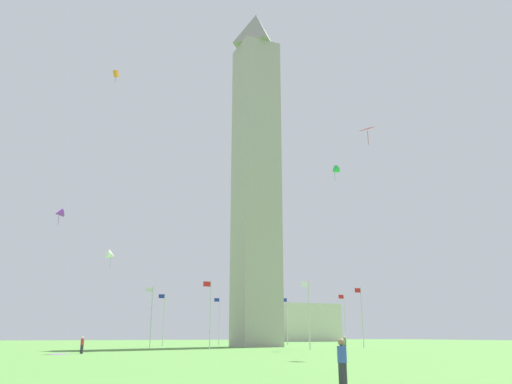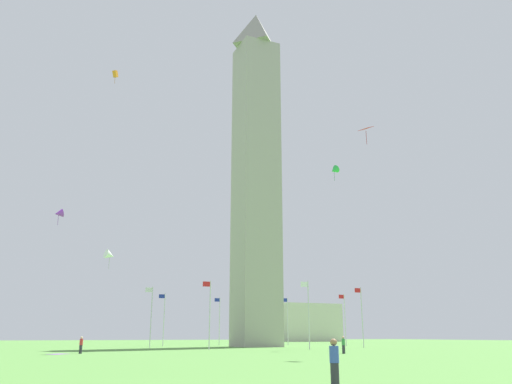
% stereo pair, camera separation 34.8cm
% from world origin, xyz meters
% --- Properties ---
extents(ground_plane, '(260.00, 260.00, 0.00)m').
position_xyz_m(ground_plane, '(0.00, 0.00, 0.00)').
color(ground_plane, '#548C3D').
extents(obelisk_monument, '(6.50, 6.50, 59.10)m').
position_xyz_m(obelisk_monument, '(0.00, 0.00, 29.55)').
color(obelisk_monument, '#A8A399').
rests_on(obelisk_monument, ground).
extents(flagpole_n, '(1.12, 0.14, 8.54)m').
position_xyz_m(flagpole_n, '(16.60, 0.00, 4.66)').
color(flagpole_n, silver).
rests_on(flagpole_n, ground).
extents(flagpole_ne, '(1.12, 0.14, 8.54)m').
position_xyz_m(flagpole_ne, '(11.75, 11.70, 4.66)').
color(flagpole_ne, silver).
rests_on(flagpole_ne, ground).
extents(flagpole_e, '(1.12, 0.14, 8.54)m').
position_xyz_m(flagpole_e, '(0.06, 16.54, 4.66)').
color(flagpole_e, silver).
rests_on(flagpole_e, ground).
extents(flagpole_se, '(1.12, 0.14, 8.54)m').
position_xyz_m(flagpole_se, '(-11.64, 11.70, 4.66)').
color(flagpole_se, silver).
rests_on(flagpole_se, ground).
extents(flagpole_s, '(1.12, 0.14, 8.54)m').
position_xyz_m(flagpole_s, '(-16.49, 0.00, 4.66)').
color(flagpole_s, silver).
rests_on(flagpole_s, ground).
extents(flagpole_sw, '(1.12, 0.14, 8.54)m').
position_xyz_m(flagpole_sw, '(-11.64, -11.70, 4.66)').
color(flagpole_sw, silver).
rests_on(flagpole_sw, ground).
extents(flagpole_w, '(1.12, 0.14, 8.54)m').
position_xyz_m(flagpole_w, '(0.06, -16.54, 4.66)').
color(flagpole_w, silver).
rests_on(flagpole_w, ground).
extents(flagpole_nw, '(1.12, 0.14, 8.54)m').
position_xyz_m(flagpole_nw, '(11.75, -11.70, 4.66)').
color(flagpole_nw, silver).
rests_on(flagpole_nw, ground).
extents(person_red_shirt, '(0.32, 0.32, 1.61)m').
position_xyz_m(person_red_shirt, '(28.05, 21.21, 0.80)').
color(person_red_shirt, '#2D2D38').
rests_on(person_red_shirt, ground).
extents(person_blue_shirt, '(0.32, 0.32, 1.60)m').
position_xyz_m(person_blue_shirt, '(23.72, 59.49, 0.79)').
color(person_blue_shirt, '#2D2D38').
rests_on(person_blue_shirt, ground).
extents(person_green_shirt, '(0.32, 0.32, 1.63)m').
position_xyz_m(person_green_shirt, '(4.90, 31.60, 0.81)').
color(person_green_shirt, '#2D2D38').
rests_on(person_green_shirt, ground).
extents(kite_white_delta, '(1.36, 1.26, 2.03)m').
position_xyz_m(kite_white_delta, '(25.94, 20.74, 9.73)').
color(kite_white_delta, white).
extents(kite_red_diamond, '(1.35, 1.40, 1.80)m').
position_xyz_m(kite_red_diamond, '(6.08, 38.77, 20.31)').
color(kite_red_diamond, red).
extents(kite_green_delta, '(1.56, 1.28, 2.26)m').
position_xyz_m(kite_green_delta, '(-3.41, 18.65, 23.57)').
color(kite_green_delta, green).
extents(kite_orange_box, '(0.87, 0.88, 1.80)m').
position_xyz_m(kite_orange_box, '(26.08, 14.26, 33.85)').
color(kite_orange_box, orange).
extents(kite_purple_delta, '(1.36, 1.23, 2.13)m').
position_xyz_m(kite_purple_delta, '(30.78, 8.52, 16.34)').
color(kite_purple_delta, purple).
extents(distant_building, '(18.09, 17.37, 10.67)m').
position_xyz_m(distant_building, '(-43.43, -63.57, 5.34)').
color(distant_building, beige).
rests_on(distant_building, ground).
extents(picnic_blanket_near_first_person, '(2.28, 2.23, 0.01)m').
position_xyz_m(picnic_blanket_near_first_person, '(30.10, 21.54, 0.01)').
color(picnic_blanket_near_first_person, purple).
rests_on(picnic_blanket_near_first_person, ground).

